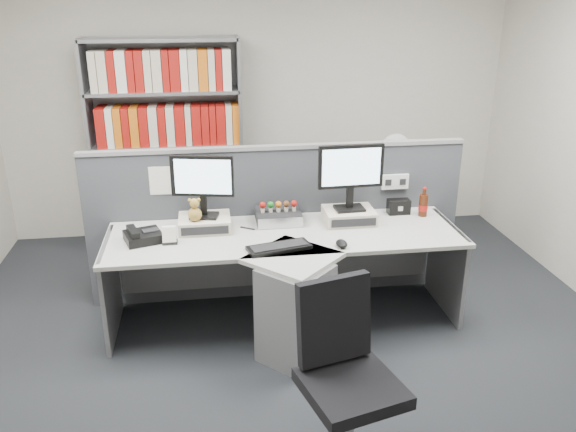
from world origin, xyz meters
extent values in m
plane|color=#26282C|center=(0.00, 0.00, 0.00)|extent=(5.50, 5.50, 0.00)
cube|color=beige|center=(0.00, 2.75, 1.35)|extent=(5.00, 0.04, 2.70)
cube|color=#41444A|center=(0.00, 1.25, 0.62)|extent=(3.00, 0.05, 1.25)
cube|color=#98989D|center=(0.00, 1.25, 1.26)|extent=(3.00, 0.07, 0.03)
cube|color=white|center=(0.95, 1.22, 0.95)|extent=(0.22, 0.04, 0.12)
cube|color=white|center=(-0.90, 1.22, 1.05)|extent=(0.16, 0.00, 0.22)
cube|color=white|center=(-0.50, 1.22, 1.05)|extent=(0.16, 0.00, 0.22)
cube|color=white|center=(0.70, 1.22, 1.05)|extent=(0.16, 0.00, 0.22)
cube|color=#B3B4AD|center=(0.00, 0.82, 0.70)|extent=(2.60, 0.80, 0.03)
cube|color=#B3B4AD|center=(0.00, 0.42, 0.70)|extent=(0.74, 0.74, 0.03)
cube|color=slate|center=(0.00, 0.30, 0.34)|extent=(0.57, 0.57, 0.69)
cube|color=slate|center=(-1.28, 0.82, 0.36)|extent=(0.03, 0.70, 0.72)
cube|color=slate|center=(1.28, 0.82, 0.36)|extent=(0.03, 0.70, 0.72)
cube|color=slate|center=(0.00, 1.18, 0.35)|extent=(2.50, 0.02, 0.45)
cube|color=beige|center=(-0.58, 0.98, 0.77)|extent=(0.38, 0.30, 0.10)
cube|color=black|center=(-0.58, 0.83, 0.77)|extent=(0.34, 0.01, 0.06)
cube|color=beige|center=(0.52, 0.98, 0.77)|extent=(0.38, 0.30, 0.10)
cube|color=black|center=(0.52, 0.83, 0.77)|extent=(0.34, 0.01, 0.06)
cube|color=black|center=(-0.58, 0.98, 0.83)|extent=(0.23, 0.18, 0.02)
cube|color=black|center=(-0.58, 0.98, 0.91)|extent=(0.05, 0.04, 0.16)
cube|color=black|center=(-0.58, 0.98, 1.13)|extent=(0.45, 0.13, 0.30)
cube|color=#C2E3FF|center=(-0.57, 0.96, 1.13)|extent=(0.40, 0.09, 0.26)
cube|color=black|center=(0.52, 0.98, 0.83)|extent=(0.23, 0.17, 0.02)
cube|color=black|center=(0.52, 0.98, 0.92)|extent=(0.05, 0.03, 0.18)
cube|color=black|center=(0.52, 0.98, 1.16)|extent=(0.50, 0.06, 0.33)
cube|color=#C2E3FF|center=(0.52, 0.96, 1.16)|extent=(0.45, 0.02, 0.28)
cube|color=black|center=(-0.02, 1.06, 0.76)|extent=(0.34, 0.30, 0.09)
cube|color=silver|center=(-0.02, 0.91, 0.76)|extent=(0.34, 0.01, 0.08)
cylinder|color=beige|center=(-0.14, 1.04, 0.83)|extent=(0.03, 0.03, 0.03)
sphere|color=#A5140F|center=(-0.14, 1.04, 0.87)|extent=(0.05, 0.05, 0.05)
cylinder|color=beige|center=(-0.08, 1.04, 0.83)|extent=(0.03, 0.03, 0.03)
sphere|color=#19721E|center=(-0.08, 1.04, 0.87)|extent=(0.05, 0.05, 0.05)
cylinder|color=beige|center=(-0.02, 1.04, 0.83)|extent=(0.03, 0.03, 0.03)
sphere|color=orange|center=(-0.02, 1.04, 0.87)|extent=(0.05, 0.05, 0.05)
cylinder|color=beige|center=(0.04, 1.04, 0.83)|extent=(0.03, 0.03, 0.03)
sphere|color=#593319|center=(0.04, 1.04, 0.87)|extent=(0.05, 0.05, 0.05)
cylinder|color=beige|center=(0.10, 1.04, 0.83)|extent=(0.03, 0.03, 0.03)
sphere|color=#A5140F|center=(0.10, 1.04, 0.87)|extent=(0.05, 0.05, 0.05)
cube|color=black|center=(-0.08, 0.54, 0.73)|extent=(0.46, 0.26, 0.02)
cube|color=black|center=(-0.08, 0.54, 0.75)|extent=(0.41, 0.20, 0.01)
ellipsoid|color=black|center=(0.36, 0.52, 0.74)|extent=(0.08, 0.13, 0.05)
cube|color=black|center=(-1.01, 0.82, 0.75)|extent=(0.30, 0.29, 0.07)
cube|color=black|center=(-1.08, 0.80, 0.81)|extent=(0.11, 0.21, 0.04)
cube|color=black|center=(-0.96, 0.84, 0.79)|extent=(0.13, 0.10, 0.01)
cube|color=black|center=(-0.83, 0.75, 0.73)|extent=(0.11, 0.06, 0.02)
cube|color=white|center=(-0.83, 0.73, 0.79)|extent=(0.10, 0.04, 0.11)
cube|color=white|center=(-0.83, 0.77, 0.79)|extent=(0.10, 0.04, 0.11)
sphere|color=olive|center=(-0.64, 0.91, 0.87)|extent=(0.10, 0.10, 0.10)
sphere|color=olive|center=(-0.64, 0.91, 0.96)|extent=(0.07, 0.07, 0.07)
sphere|color=olive|center=(-0.68, 0.91, 0.98)|extent=(0.03, 0.03, 0.03)
sphere|color=olive|center=(-0.61, 0.91, 0.98)|extent=(0.03, 0.03, 0.03)
cube|color=black|center=(0.95, 1.10, 0.78)|extent=(0.17, 0.10, 0.12)
cylinder|color=#3F190A|center=(1.13, 1.02, 0.81)|extent=(0.07, 0.07, 0.17)
cylinder|color=#A5140F|center=(1.13, 1.02, 0.79)|extent=(0.07, 0.07, 0.05)
cylinder|color=#3F190A|center=(1.13, 1.02, 0.92)|extent=(0.03, 0.03, 0.05)
cylinder|color=#A5140F|center=(1.13, 1.02, 0.95)|extent=(0.03, 0.03, 0.01)
cube|color=gray|center=(-1.59, 2.45, 1.00)|extent=(0.03, 0.40, 2.00)
cube|color=gray|center=(-0.21, 2.45, 1.00)|extent=(0.03, 0.40, 2.00)
cube|color=gray|center=(-0.90, 2.64, 1.00)|extent=(1.40, 0.02, 2.00)
cube|color=gray|center=(-0.90, 2.45, 0.02)|extent=(1.38, 0.40, 0.03)
cube|color=gray|center=(-0.90, 2.45, 0.52)|extent=(1.38, 0.40, 0.03)
cube|color=gray|center=(-0.90, 2.45, 1.02)|extent=(1.38, 0.40, 0.03)
cube|color=gray|center=(-0.90, 2.45, 1.52)|extent=(1.38, 0.40, 0.03)
cube|color=gray|center=(-0.90, 2.45, 1.98)|extent=(1.38, 0.40, 0.03)
cube|color=#A5140F|center=(-0.90, 2.42, 0.22)|extent=(1.24, 0.28, 0.36)
cube|color=orange|center=(-0.90, 2.42, 0.72)|extent=(1.24, 0.28, 0.36)
cube|color=beige|center=(-0.90, 2.42, 1.21)|extent=(1.24, 0.28, 0.36)
cube|color=white|center=(-0.90, 2.42, 1.71)|extent=(1.24, 0.28, 0.36)
cube|color=gray|center=(1.20, 2.00, 0.35)|extent=(0.45, 0.60, 0.70)
cube|color=black|center=(1.20, 1.70, 0.52)|extent=(0.40, 0.02, 0.28)
cube|color=black|center=(1.20, 1.70, 0.20)|extent=(0.40, 0.02, 0.28)
cylinder|color=white|center=(1.20, 2.00, 0.71)|extent=(0.16, 0.16, 0.03)
cylinder|color=white|center=(1.20, 2.00, 0.81)|extent=(0.03, 0.03, 0.16)
cylinder|color=white|center=(1.20, 1.98, 1.02)|extent=(0.27, 0.08, 0.27)
cylinder|color=silver|center=(1.20, 2.01, 1.02)|extent=(0.27, 0.07, 0.27)
cylinder|color=silver|center=(0.14, -0.70, 0.26)|extent=(0.05, 0.05, 0.41)
cube|color=black|center=(0.14, -0.70, 0.48)|extent=(0.58, 0.58, 0.07)
cube|color=black|center=(0.08, -0.49, 0.77)|extent=(0.42, 0.21, 0.47)
cube|color=black|center=(0.15, -0.52, 0.05)|extent=(0.07, 0.31, 0.04)
cylinder|color=black|center=(0.15, -0.40, 0.03)|extent=(0.05, 0.05, 0.03)
camera|label=1|loc=(-0.54, -3.13, 2.38)|focal=36.71mm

